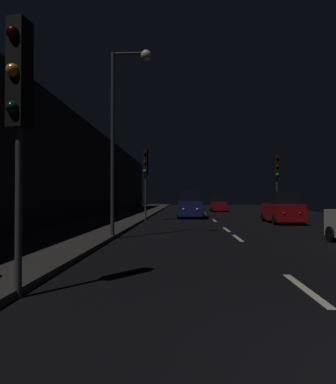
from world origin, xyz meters
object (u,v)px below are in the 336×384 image
(traffic_light_far_right, at_px, (277,172))
(car_distant_taillights, at_px, (218,204))
(car_parked_right_far, at_px, (282,209))
(car_approaching_headlights, at_px, (190,205))
(traffic_light_far_left, at_px, (145,169))
(streetlamp_overhead, at_px, (123,115))
(traffic_light_near_left, at_px, (19,95))

(traffic_light_far_right, height_order, car_distant_taillights, traffic_light_far_right)
(car_parked_right_far, bearing_deg, traffic_light_far_right, -11.91)
(car_parked_right_far, bearing_deg, car_approaching_headlights, 49.22)
(traffic_light_far_left, xyz_separation_m, car_distant_taillights, (6.92, 15.20, -2.94))
(traffic_light_far_right, relative_size, car_distant_taillights, 1.34)
(streetlamp_overhead, xyz_separation_m, car_approaching_headlights, (3.06, 13.50, -4.12))
(streetlamp_overhead, distance_m, car_approaching_headlights, 14.44)
(traffic_light_near_left, height_order, car_parked_right_far, traffic_light_near_left)
(traffic_light_far_left, relative_size, streetlamp_overhead, 0.66)
(car_approaching_headlights, distance_m, car_parked_right_far, 7.92)
(streetlamp_overhead, xyz_separation_m, car_parked_right_far, (9.05, 8.33, -4.20))
(traffic_light_far_left, xyz_separation_m, car_parked_right_far, (9.29, -1.59, -2.85))
(traffic_light_near_left, xyz_separation_m, streetlamp_overhead, (0.33, 7.78, 1.65))
(traffic_light_far_right, xyz_separation_m, car_approaching_headlights, (-6.79, 1.39, -2.67))
(car_approaching_headlights, relative_size, car_distant_taillights, 1.19)
(streetlamp_overhead, bearing_deg, traffic_light_far_right, 50.87)
(traffic_light_far_right, height_order, car_parked_right_far, traffic_light_far_right)
(traffic_light_far_left, relative_size, car_approaching_headlights, 1.16)
(car_approaching_headlights, xyz_separation_m, car_parked_right_far, (5.99, -5.17, -0.07))
(traffic_light_far_left, relative_size, traffic_light_near_left, 1.08)
(car_approaching_headlights, bearing_deg, traffic_light_far_right, 78.42)
(car_distant_taillights, bearing_deg, car_approaching_headlights, 162.67)
(car_approaching_headlights, height_order, car_parked_right_far, car_approaching_headlights)
(traffic_light_near_left, distance_m, car_approaching_headlights, 21.69)
(traffic_light_near_left, xyz_separation_m, car_parked_right_far, (9.39, 16.11, -2.55))
(traffic_light_far_left, distance_m, traffic_light_near_left, 17.70)
(traffic_light_far_right, distance_m, streetlamp_overhead, 15.67)
(traffic_light_far_right, relative_size, traffic_light_near_left, 1.05)
(traffic_light_far_left, xyz_separation_m, traffic_light_near_left, (-0.10, -17.69, -0.30))
(traffic_light_near_left, bearing_deg, traffic_light_far_left, -171.33)
(streetlamp_overhead, distance_m, car_distant_taillights, 26.33)
(traffic_light_near_left, height_order, streetlamp_overhead, streetlamp_overhead)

